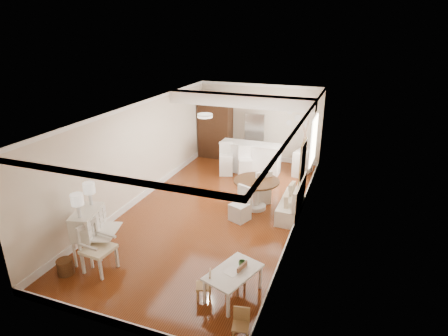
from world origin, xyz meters
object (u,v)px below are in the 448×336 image
Objects in this scene: fridge at (264,139)px; sideboard at (303,162)px; breakfast_counter at (250,158)px; kids_chair_b at (236,276)px; slip_chair_near at (240,204)px; kids_chair_c at (241,325)px; gustavian_armchair at (98,248)px; kids_table at (233,283)px; pantry_cabinet at (215,127)px; slip_chair_far at (261,186)px; secretary_bureau at (89,234)px; dining_table at (256,194)px; kids_chair_a at (204,285)px; bar_stool_left at (226,159)px; bar_stool_right at (245,163)px; wicker_basket at (65,267)px.

sideboard is at bearing -22.50° from fridge.
sideboard is at bearing 13.77° from breakfast_counter.
kids_chair_b is 0.73× the size of slip_chair_near.
kids_chair_c is at bearing -75.16° from sideboard.
gustavian_armchair is 0.97× the size of kids_table.
slip_chair_far is at bearing -50.58° from pantry_cabinet.
gustavian_armchair is 0.46× the size of pantry_cabinet.
pantry_cabinet is at bearing 113.91° from kids_table.
pantry_cabinet reaches higher than kids_table.
gustavian_armchair reaches higher than slip_chair_far.
secretary_bureau is at bearing -90.81° from pantry_cabinet.
dining_table is at bearing 36.24° from secretary_bureau.
slip_chair_near is (-0.30, 3.07, 0.16)m from kids_chair_a.
kids_chair_a is 8.03m from pantry_cabinet.
slip_chair_near reaches higher than sideboard.
bar_stool_left is 0.72m from bar_stool_right.
dining_table is (-0.58, 3.43, 0.09)m from kids_chair_b.
slip_chair_near is at bearing 164.99° from kids_chair_a.
bar_stool_right is 0.59× the size of fridge.
kids_table is (2.82, 0.21, -0.26)m from gustavian_armchair.
bar_stool_right is at bearing -30.23° from bar_stool_left.
breakfast_counter is (-0.72, 3.35, 0.06)m from slip_chair_near.
pantry_cabinet is at bearing 179.10° from fridge.
dining_table is at bearing -78.58° from fridge.
kids_chair_a reaches higher than kids_chair_c.
secretary_bureau is 0.91× the size of dining_table.
wicker_basket is 6.35m from bar_stool_left.
kids_table is at bearing -89.28° from bar_stool_left.
kids_chair_a is at bearing -151.48° from kids_table.
breakfast_counter reaches higher than dining_table.
bar_stool_left reaches higher than slip_chair_far.
secretary_bureau is 1.03× the size of kids_table.
gustavian_armchair is 1.18× the size of sideboard.
kids_chair_b reaches higher than kids_chair_c.
breakfast_counter reaches higher than kids_chair_b.
slip_chair_far is at bearing -76.96° from fridge.
slip_chair_far is at bearing 102.24° from slip_chair_near.
pantry_cabinet is at bearing -88.34° from slip_chair_far.
bar_stool_left is 1.83m from fridge.
wicker_basket is 2.95m from kids_chair_a.
bar_stool_left is (1.20, 6.22, 0.38)m from wicker_basket.
dining_table is 1.38× the size of sideboard.
breakfast_counter is 0.89× the size of pantry_cabinet.
kids_chair_a is at bearing -94.36° from bar_stool_left.
secretary_bureau is at bearing -105.76° from fridge.
dining_table is at bearing 55.60° from wicker_basket.
wicker_basket is at bearing -103.89° from sideboard.
secretary_bureau reaches higher than kids_table.
slip_chair_far is at bearing -81.36° from bar_stool_right.
gustavian_armchair reaches higher than sideboard.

